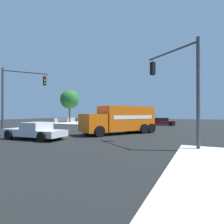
{
  "coord_description": "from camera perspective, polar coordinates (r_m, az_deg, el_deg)",
  "views": [
    {
      "loc": [
        20.01,
        8.65,
        2.13
      ],
      "look_at": [
        2.73,
        0.42,
        2.23
      ],
      "focal_mm": 30.46,
      "sensor_mm": 36.0,
      "label": 1
    }
  ],
  "objects": [
    {
      "name": "pickup_silver",
      "position": [
        16.63,
        -22.12,
        -5.1
      ],
      "size": [
        2.39,
        5.26,
        1.38
      ],
      "color": "#B7BABF",
      "rests_on": "ground"
    },
    {
      "name": "traffic_light_primary",
      "position": [
        20.94,
        -26.51,
        5.49
      ],
      "size": [
        3.4,
        2.72,
        6.46
      ],
      "color": "#38383D",
      "rests_on": "ground"
    },
    {
      "name": "sidewalk_corner_near",
      "position": [
        39.61,
        -7.83,
        -3.27
      ],
      "size": [
        11.17,
        11.17,
        0.14
      ],
      "primitive_type": "cube",
      "color": "beige",
      "rests_on": "ground"
    },
    {
      "name": "pedestrian_near_corner",
      "position": [
        39.82,
        -10.56,
        -1.79
      ],
      "size": [
        0.48,
        0.35,
        1.66
      ],
      "color": "black",
      "rests_on": "sidewalk_corner_near"
    },
    {
      "name": "shade_tree_near",
      "position": [
        41.99,
        -12.59,
        3.7
      ],
      "size": [
        4.04,
        4.04,
        6.94
      ],
      "color": "brown",
      "rests_on": "sidewalk_corner_near"
    },
    {
      "name": "picket_fence_run",
      "position": [
        42.74,
        -13.83,
        -2.31
      ],
      "size": [
        6.76,
        0.05,
        0.95
      ],
      "color": "silver",
      "rests_on": "sidewalk_corner_near"
    },
    {
      "name": "traffic_light_secondary",
      "position": [
        12.74,
        19.7,
        9.35
      ],
      "size": [
        2.69,
        3.54,
        6.27
      ],
      "color": "#38383D",
      "rests_on": "sidewalk_corner_far"
    },
    {
      "name": "ground_plane",
      "position": [
        21.9,
        2.08,
        -5.87
      ],
      "size": [
        100.0,
        100.0,
        0.0
      ],
      "primitive_type": "plane",
      "color": "black"
    },
    {
      "name": "delivery_truck",
      "position": [
        19.57,
        2.75,
        -2.22
      ],
      "size": [
        8.0,
        6.27,
        2.81
      ],
      "color": "orange",
      "rests_on": "ground"
    },
    {
      "name": "sedan_maroon",
      "position": [
        33.93,
        14.81,
        -2.82
      ],
      "size": [
        2.34,
        4.44,
        1.31
      ],
      "color": "maroon",
      "rests_on": "ground"
    }
  ]
}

